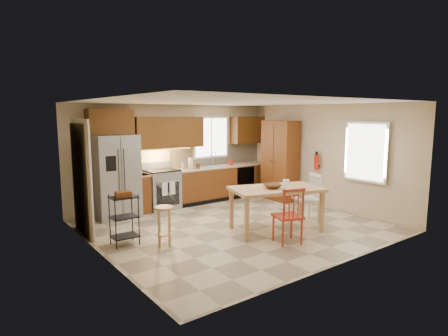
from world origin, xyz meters
TOP-DOWN VIEW (x-y plane):
  - floor at (0.00, 0.00)m, footprint 5.50×5.50m
  - ceiling at (0.00, 0.00)m, footprint 5.50×5.00m
  - wall_back at (0.00, 2.50)m, footprint 5.50×0.02m
  - wall_front at (0.00, -2.50)m, footprint 5.50×0.02m
  - wall_left at (-2.75, 0.00)m, footprint 0.02×5.00m
  - wall_right at (2.75, 0.00)m, footprint 0.02×5.00m
  - refrigerator at (-1.70, 2.12)m, footprint 0.92×0.75m
  - range_stove at (-0.55, 2.19)m, footprint 0.76×0.63m
  - base_cabinet_narrow at (-1.10, 2.20)m, footprint 0.30×0.60m
  - base_cabinet_run at (1.29, 2.20)m, footprint 2.92×0.60m
  - dishwasher at (1.85, 1.91)m, footprint 0.60×0.02m
  - backsplash at (1.29, 2.48)m, footprint 2.92×0.03m
  - upper_over_fridge at (-1.70, 2.33)m, footprint 1.00×0.35m
  - upper_left_block at (-0.25, 2.33)m, footprint 1.80×0.35m
  - upper_right_block at (2.25, 2.33)m, footprint 1.00×0.35m
  - window_back at (1.10, 2.48)m, footprint 1.12×0.04m
  - sink at (1.10, 2.20)m, footprint 0.62×0.46m
  - undercab_glow at (-0.55, 2.30)m, footprint 1.60×0.30m
  - soap_bottle at (1.48, 2.10)m, footprint 0.09×0.09m
  - paper_towel at (0.25, 2.15)m, footprint 0.12×0.12m
  - canister_steel at (0.05, 2.15)m, footprint 0.11×0.11m
  - canister_wood at (0.45, 2.12)m, footprint 0.10×0.10m
  - pantry at (2.43, 1.20)m, footprint 0.50×0.95m
  - fire_extinguisher at (2.63, 0.15)m, footprint 0.12×0.12m
  - window_right at (2.68, -1.15)m, footprint 0.04×1.02m
  - doorway at (-2.67, 1.30)m, footprint 0.04×0.95m
  - dining_table at (0.45, -0.69)m, footprint 1.93×1.44m
  - chair_red at (0.10, -1.34)m, footprint 0.59×0.59m
  - chair_white at (1.40, -0.64)m, footprint 0.59×0.59m
  - table_bowl at (0.34, -0.69)m, footprint 0.44×0.44m
  - table_jar at (0.82, -0.59)m, footprint 0.17×0.17m
  - bar_stool at (-1.70, -0.13)m, footprint 0.43×0.43m
  - utility_cart at (-2.25, 0.29)m, footprint 0.46×0.36m

SIDE VIEW (x-z plane):
  - floor at x=0.00m, z-range 0.00..0.00m
  - bar_stool at x=-1.70m, z-range 0.00..0.68m
  - dining_table at x=0.45m, z-range 0.00..0.84m
  - utility_cart at x=-2.25m, z-range 0.00..0.90m
  - base_cabinet_narrow at x=-1.10m, z-range 0.00..0.90m
  - base_cabinet_run at x=1.29m, z-range 0.00..0.90m
  - dishwasher at x=1.85m, z-range 0.06..0.84m
  - range_stove at x=-0.55m, z-range 0.00..0.92m
  - chair_red at x=0.10m, z-range 0.00..1.01m
  - chair_white at x=1.40m, z-range 0.00..1.01m
  - table_bowl at x=0.34m, z-range 0.80..0.89m
  - sink at x=1.10m, z-range 0.78..0.94m
  - table_jar at x=0.82m, z-range 0.80..0.96m
  - refrigerator at x=-1.70m, z-range 0.00..1.82m
  - canister_wood at x=0.45m, z-range 0.90..1.04m
  - canister_steel at x=0.05m, z-range 0.90..1.08m
  - soap_bottle at x=1.48m, z-range 0.90..1.09m
  - paper_towel at x=0.25m, z-range 0.90..1.18m
  - pantry at x=2.43m, z-range 0.00..2.10m
  - doorway at x=-2.67m, z-range 0.00..2.10m
  - fire_extinguisher at x=2.63m, z-range 0.92..1.28m
  - backsplash at x=1.29m, z-range 0.90..1.45m
  - wall_back at x=0.00m, z-range 0.00..2.50m
  - wall_front at x=0.00m, z-range 0.00..2.50m
  - wall_left at x=-2.75m, z-range 0.00..2.50m
  - wall_right at x=2.75m, z-range 0.00..2.50m
  - undercab_glow at x=-0.55m, z-range 1.43..1.43m
  - window_right at x=2.68m, z-range 0.79..2.11m
  - window_back at x=1.10m, z-range 1.09..2.21m
  - upper_left_block at x=-0.25m, z-range 1.45..2.20m
  - upper_right_block at x=2.25m, z-range 1.45..2.20m
  - upper_over_fridge at x=-1.70m, z-range 1.83..2.38m
  - ceiling at x=0.00m, z-range 2.49..2.51m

